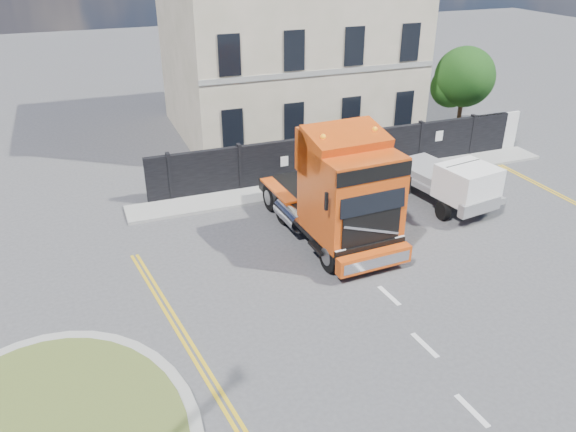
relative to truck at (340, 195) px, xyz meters
name	(u,v)px	position (x,y,z in m)	size (l,w,h in m)	color
ground	(296,309)	(-2.94, -3.19, -1.90)	(120.00, 120.00, 0.00)	#424244
hoarding_fence	(355,152)	(3.62, 5.81, -0.90)	(18.80, 0.25, 2.00)	black
georgian_building	(286,23)	(3.06, 13.31, 3.87)	(12.30, 10.30, 12.80)	beige
tree	(461,79)	(11.44, 8.91, 1.14)	(3.20, 3.20, 4.80)	#382619
pavement_far	(352,180)	(3.06, 4.91, -1.84)	(20.00, 1.60, 0.12)	gray
truck	(340,195)	(0.00, 0.00, 0.00)	(2.99, 7.22, 4.25)	black
flatbed_pickup	(457,184)	(5.59, 0.84, -0.80)	(2.69, 5.20, 2.06)	gray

